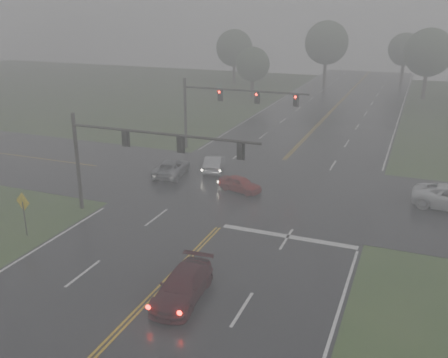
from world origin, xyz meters
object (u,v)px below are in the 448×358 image
at_px(sedan_maroon, 183,299).
at_px(sedan_silver, 214,171).
at_px(sedan_red, 240,191).
at_px(car_grey, 172,175).
at_px(signal_gantry_near, 128,148).
at_px(signal_gantry_far, 221,102).

distance_m(sedan_maroon, sedan_silver, 19.85).
xyz_separation_m(sedan_maroon, sedan_red, (-2.50, 14.97, 0.00)).
bearing_deg(car_grey, sedan_maroon, 109.85).
height_order(sedan_red, sedan_silver, sedan_silver).
height_order(sedan_silver, signal_gantry_near, signal_gantry_near).
height_order(car_grey, signal_gantry_far, signal_gantry_far).
xyz_separation_m(sedan_red, signal_gantry_near, (-5.08, -7.25, 4.81)).
bearing_deg(sedan_maroon, sedan_silver, 103.96).
height_order(sedan_silver, car_grey, sedan_silver).
bearing_deg(sedan_maroon, sedan_red, 95.01).
bearing_deg(signal_gantry_near, signal_gantry_far, 91.17).
distance_m(sedan_maroon, signal_gantry_near, 11.84).
bearing_deg(signal_gantry_far, sedan_red, -60.56).
distance_m(sedan_red, car_grey, 6.79).
height_order(sedan_red, signal_gantry_far, signal_gantry_far).
distance_m(sedan_red, sedan_silver, 5.40).
xyz_separation_m(sedan_silver, signal_gantry_far, (-1.64, 5.74, 4.87)).
bearing_deg(sedan_maroon, signal_gantry_near, 130.00).
xyz_separation_m(sedan_red, car_grey, (-6.63, 1.47, 0.00)).
distance_m(sedan_maroon, car_grey, 18.81).
relative_size(car_grey, signal_gantry_near, 0.36).
height_order(sedan_silver, signal_gantry_far, signal_gantry_far).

